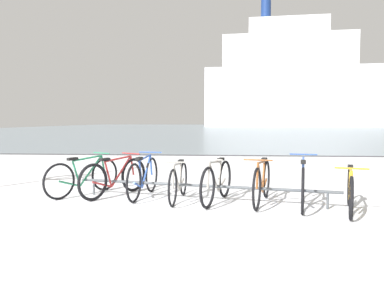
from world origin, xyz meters
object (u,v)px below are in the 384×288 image
(bicycle_0, at_px, (84,176))
(bicycle_6, at_px, (303,184))
(bicycle_7, at_px, (350,190))
(bicycle_1, at_px, (115,177))
(bicycle_2, at_px, (143,177))
(bicycle_3, at_px, (178,181))
(bicycle_5, at_px, (262,182))
(bicycle_4, at_px, (217,182))
(ferry_ship, at_px, (289,83))

(bicycle_0, bearing_deg, bicycle_6, -9.76)
(bicycle_7, bearing_deg, bicycle_1, 167.13)
(bicycle_2, distance_m, bicycle_6, 2.84)
(bicycle_3, bearing_deg, bicycle_6, -8.84)
(bicycle_0, distance_m, bicycle_5, 3.35)
(bicycle_3, relative_size, bicycle_4, 1.01)
(bicycle_0, xyz_separation_m, bicycle_5, (3.32, -0.49, 0.01))
(bicycle_0, distance_m, ferry_ship, 77.56)
(bicycle_0, bearing_deg, ferry_ship, 76.47)
(bicycle_5, bearing_deg, ferry_ship, 78.96)
(bicycle_4, relative_size, ferry_ship, 0.04)
(bicycle_1, height_order, bicycle_6, bicycle_6)
(bicycle_0, relative_size, bicycle_5, 0.89)
(bicycle_1, distance_m, bicycle_4, 1.97)
(bicycle_0, xyz_separation_m, bicycle_7, (4.62, -0.97, -0.02))
(bicycle_5, bearing_deg, bicycle_0, 171.55)
(ferry_ship, bearing_deg, bicycle_6, -100.54)
(bicycle_4, relative_size, bicycle_6, 0.94)
(bicycle_5, relative_size, ferry_ship, 0.04)
(bicycle_1, bearing_deg, bicycle_6, -10.64)
(bicycle_2, bearing_deg, bicycle_6, -11.74)
(bicycle_3, distance_m, bicycle_4, 0.69)
(bicycle_4, xyz_separation_m, ferry_ship, (15.47, 75.33, 9.30))
(bicycle_1, bearing_deg, bicycle_2, -5.12)
(bicycle_3, xyz_separation_m, bicycle_6, (2.09, -0.33, 0.04))
(bicycle_3, bearing_deg, bicycle_0, 169.21)
(bicycle_6, relative_size, ferry_ship, 0.04)
(bicycle_4, distance_m, ferry_ship, 77.46)
(bicycle_0, distance_m, bicycle_3, 1.90)
(bicycle_1, xyz_separation_m, bicycle_5, (2.70, -0.44, 0.01))
(bicycle_0, bearing_deg, bicycle_7, -11.82)
(bicycle_5, xyz_separation_m, ferry_ship, (14.70, 75.35, 9.29))
(bicycle_3, height_order, bicycle_7, bicycle_7)
(bicycle_3, bearing_deg, bicycle_7, -12.52)
(bicycle_1, height_order, ferry_ship, ferry_ship)
(ferry_ship, bearing_deg, bicycle_1, -103.08)
(bicycle_7, bearing_deg, bicycle_6, 156.54)
(bicycle_6, height_order, bicycle_7, bicycle_6)
(bicycle_7, bearing_deg, bicycle_3, 167.48)
(ferry_ship, bearing_deg, bicycle_0, -103.53)
(bicycle_1, xyz_separation_m, bicycle_2, (0.56, -0.05, 0.01))
(bicycle_7, relative_size, ferry_ship, 0.04)
(bicycle_2, height_order, bicycle_7, bicycle_2)
(bicycle_0, height_order, bicycle_2, bicycle_2)
(bicycle_2, distance_m, bicycle_4, 1.41)
(bicycle_4, relative_size, bicycle_5, 0.93)
(bicycle_2, xyz_separation_m, bicycle_7, (3.43, -0.86, -0.03))
(bicycle_0, height_order, ferry_ship, ferry_ship)
(bicycle_1, height_order, bicycle_3, bicycle_1)
(bicycle_3, xyz_separation_m, bicycle_4, (0.68, -0.11, 0.02))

